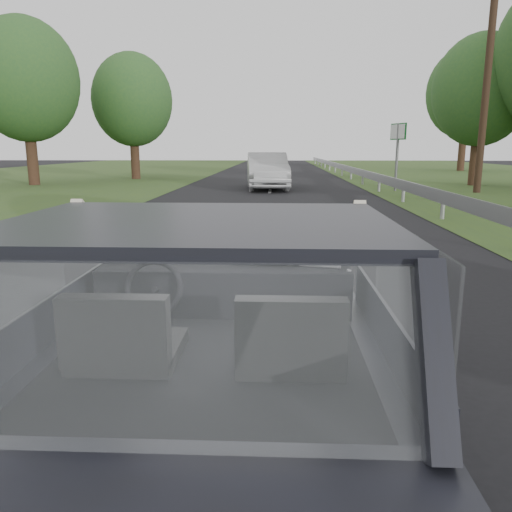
# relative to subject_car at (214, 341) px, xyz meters

# --- Properties ---
(ground) EXTENTS (140.00, 140.00, 0.00)m
(ground) POSITION_rel_subject_car_xyz_m (0.00, 0.00, -0.72)
(ground) COLOR black
(ground) RESTS_ON ground
(subject_car) EXTENTS (1.80, 4.00, 1.45)m
(subject_car) POSITION_rel_subject_car_xyz_m (0.00, 0.00, 0.00)
(subject_car) COLOR black
(subject_car) RESTS_ON ground
(dashboard) EXTENTS (1.58, 0.45, 0.30)m
(dashboard) POSITION_rel_subject_car_xyz_m (0.00, 0.62, 0.12)
(dashboard) COLOR black
(dashboard) RESTS_ON subject_car
(driver_seat) EXTENTS (0.50, 0.72, 0.42)m
(driver_seat) POSITION_rel_subject_car_xyz_m (-0.40, -0.29, 0.16)
(driver_seat) COLOR black
(driver_seat) RESTS_ON subject_car
(passenger_seat) EXTENTS (0.50, 0.72, 0.42)m
(passenger_seat) POSITION_rel_subject_car_xyz_m (0.40, -0.29, 0.16)
(passenger_seat) COLOR black
(passenger_seat) RESTS_ON subject_car
(steering_wheel) EXTENTS (0.36, 0.36, 0.04)m
(steering_wheel) POSITION_rel_subject_car_xyz_m (-0.40, 0.33, 0.20)
(steering_wheel) COLOR black
(steering_wheel) RESTS_ON dashboard
(cat) EXTENTS (0.56, 0.24, 0.24)m
(cat) POSITION_rel_subject_car_xyz_m (0.29, 0.63, 0.35)
(cat) COLOR gray
(cat) RESTS_ON dashboard
(guardrail) EXTENTS (0.05, 90.00, 0.32)m
(guardrail) POSITION_rel_subject_car_xyz_m (4.30, 10.00, -0.15)
(guardrail) COLOR #A9AAAC
(guardrail) RESTS_ON ground
(other_car) EXTENTS (2.24, 4.86, 1.56)m
(other_car) POSITION_rel_subject_car_xyz_m (-0.14, 19.29, 0.05)
(other_car) COLOR #BBBCBD
(other_car) RESTS_ON ground
(highway_sign) EXTENTS (0.47, 1.06, 2.71)m
(highway_sign) POSITION_rel_subject_car_xyz_m (5.15, 18.36, 0.63)
(highway_sign) COLOR #105F22
(highway_sign) RESTS_ON ground
(utility_pole) EXTENTS (0.35, 0.35, 8.40)m
(utility_pole) POSITION_rel_subject_car_xyz_m (8.21, 17.71, 3.47)
(utility_pole) COLOR black
(utility_pole) RESTS_ON ground
(tree_2) EXTENTS (4.79, 4.79, 6.65)m
(tree_2) POSITION_rel_subject_car_xyz_m (9.58, 21.76, 2.60)
(tree_2) COLOR #265026
(tree_2) RESTS_ON ground
(tree_3) EXTENTS (7.80, 7.80, 8.94)m
(tree_3) POSITION_rel_subject_car_xyz_m (14.45, 37.36, 3.74)
(tree_3) COLOR #265026
(tree_3) RESTS_ON ground
(tree_5) EXTENTS (5.74, 5.74, 7.38)m
(tree_5) POSITION_rel_subject_car_xyz_m (-11.35, 21.11, 2.97)
(tree_5) COLOR #265026
(tree_5) RESTS_ON ground
(tree_6) EXTENTS (5.09, 5.09, 6.69)m
(tree_6) POSITION_rel_subject_car_xyz_m (-7.80, 26.01, 2.62)
(tree_6) COLOR #265026
(tree_6) RESTS_ON ground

